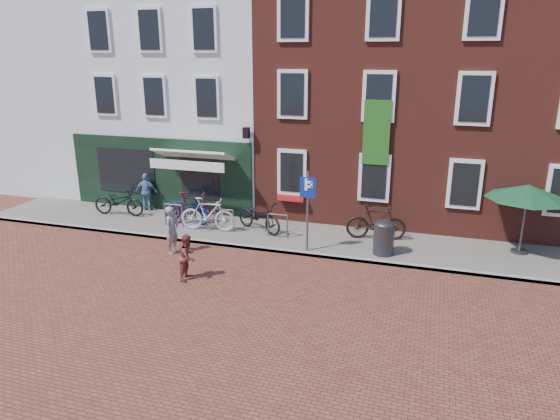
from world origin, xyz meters
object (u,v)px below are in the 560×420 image
(cafe_person, at_px, (147,192))
(boy, at_px, (188,257))
(bicycle_5, at_px, (376,222))
(bicycle_3, at_px, (208,214))
(bicycle_0, at_px, (119,202))
(parking_sign, at_px, (308,200))
(litter_bin, at_px, (384,236))
(bicycle_1, at_px, (192,208))
(bicycle_4, at_px, (259,216))
(bicycle_2, at_px, (187,208))
(parasol, at_px, (528,189))
(woman, at_px, (172,230))

(cafe_person, bearing_deg, boy, 122.48)
(boy, height_order, bicycle_5, boy)
(cafe_person, xyz_separation_m, bicycle_3, (3.39, -1.51, -0.15))
(bicycle_0, bearing_deg, cafe_person, -42.12)
(parking_sign, distance_m, bicycle_3, 4.09)
(litter_bin, bearing_deg, bicycle_3, 176.35)
(litter_bin, bearing_deg, bicycle_1, 172.34)
(parking_sign, xyz_separation_m, bicycle_5, (1.97, 1.73, -1.10))
(parking_sign, height_order, bicycle_4, parking_sign)
(bicycle_2, relative_size, bicycle_4, 1.00)
(parasol, bearing_deg, bicycle_5, -178.58)
(bicycle_3, bearing_deg, bicycle_0, 75.14)
(bicycle_0, distance_m, bicycle_1, 3.20)
(bicycle_1, bearing_deg, litter_bin, -120.51)
(boy, relative_size, bicycle_4, 0.64)
(litter_bin, xyz_separation_m, parasol, (4.14, 1.39, 1.48))
(litter_bin, xyz_separation_m, bicycle_2, (-7.37, 1.04, -0.07))
(litter_bin, bearing_deg, bicycle_5, 107.39)
(boy, distance_m, cafe_person, 6.86)
(parasol, relative_size, cafe_person, 1.66)
(boy, height_order, bicycle_3, boy)
(bicycle_2, relative_size, bicycle_3, 1.03)
(parasol, height_order, cafe_person, parasol)
(parking_sign, height_order, cafe_person, parking_sign)
(boy, relative_size, bicycle_5, 0.66)
(bicycle_0, bearing_deg, litter_bin, -99.64)
(boy, xyz_separation_m, bicycle_2, (-2.23, 4.32, -0.02))
(parasol, distance_m, bicycle_1, 11.37)
(woman, height_order, bicycle_4, woman)
(parasol, relative_size, boy, 1.89)
(litter_bin, xyz_separation_m, bicycle_0, (-10.32, 1.00, -0.07))
(parking_sign, height_order, boy, parking_sign)
(boy, height_order, bicycle_2, boy)
(woman, xyz_separation_m, bicycle_4, (2.04, 2.55, -0.13))
(cafe_person, distance_m, bicycle_3, 3.72)
(parasol, bearing_deg, bicycle_1, -177.82)
(parking_sign, relative_size, woman, 1.69)
(litter_bin, relative_size, boy, 0.89)
(bicycle_2, height_order, bicycle_3, bicycle_3)
(parasol, distance_m, bicycle_0, 14.55)
(parasol, relative_size, bicycle_0, 1.21)
(boy, relative_size, bicycle_0, 0.64)
(bicycle_0, distance_m, bicycle_2, 2.95)
(bicycle_3, distance_m, bicycle_4, 1.82)
(boy, bearing_deg, parasol, -64.29)
(boy, bearing_deg, parking_sign, -45.36)
(parking_sign, xyz_separation_m, woman, (-4.14, -1.21, -1.03))
(litter_bin, height_order, bicycle_2, litter_bin)
(litter_bin, xyz_separation_m, bicycle_4, (-4.47, 0.89, -0.07))
(bicycle_3, bearing_deg, boy, -170.02)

